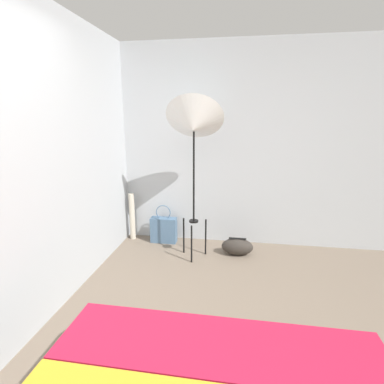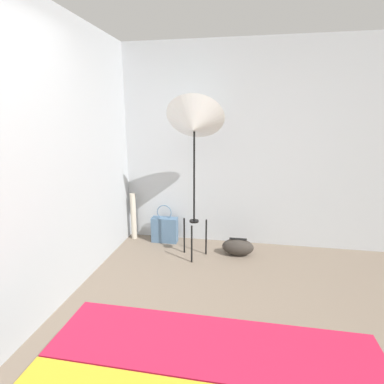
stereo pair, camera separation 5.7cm
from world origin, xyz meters
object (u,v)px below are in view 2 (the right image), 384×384
at_px(photo_umbrella, 194,125).
at_px(tote_bag, 165,229).
at_px(duffel_bag, 238,247).
at_px(paper_roll, 133,216).

height_order(photo_umbrella, tote_bag, photo_umbrella).
xyz_separation_m(duffel_bag, paper_roll, (-1.46, 0.28, 0.22)).
distance_m(tote_bag, paper_roll, 0.48).
relative_size(photo_umbrella, tote_bag, 3.63).
distance_m(tote_bag, duffel_bag, 1.03).
bearing_deg(tote_bag, photo_umbrella, -38.09).
bearing_deg(paper_roll, duffel_bag, -10.83).
height_order(duffel_bag, paper_roll, paper_roll).
xyz_separation_m(photo_umbrella, paper_roll, (-0.93, 0.41, -1.26)).
distance_m(duffel_bag, paper_roll, 1.51).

